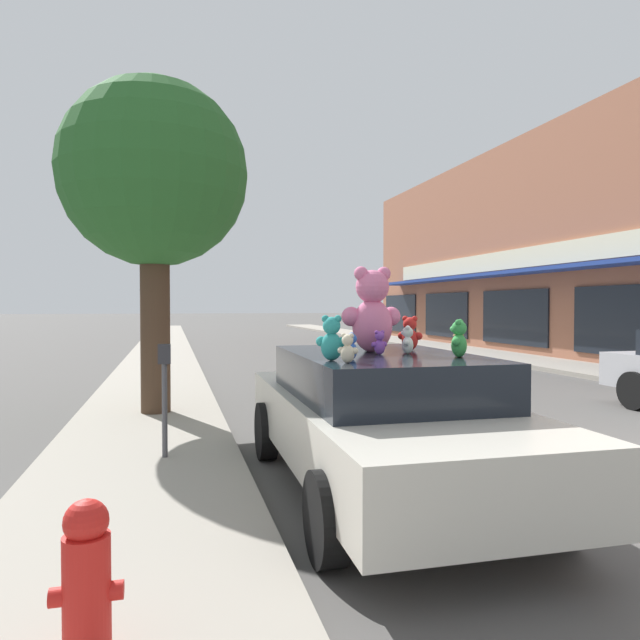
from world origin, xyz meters
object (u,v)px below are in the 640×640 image
teddy_bear_cream (348,349)px  teddy_bear_green (459,339)px  plush_art_car (380,416)px  teddy_bear_white (407,340)px  teddy_bear_black (369,335)px  parking_meter (164,385)px  teddy_bear_teal (332,339)px  street_tree (154,177)px  teddy_bear_red (410,334)px  teddy_bear_giant (372,311)px  teddy_bear_blue (351,346)px  fire_hydrant (87,582)px  teddy_bear_brown (459,342)px  teddy_bear_purple (380,343)px

teddy_bear_cream → teddy_bear_green: teddy_bear_green is taller
plush_art_car → teddy_bear_white: size_ratio=17.03×
teddy_bear_white → teddy_bear_cream: 1.08m
plush_art_car → teddy_bear_black: size_ratio=14.56×
plush_art_car → parking_meter: 2.47m
teddy_bear_teal → street_tree: size_ratio=0.07×
teddy_bear_teal → teddy_bear_black: 1.22m
teddy_bear_green → teddy_bear_black: bearing=-114.8°
teddy_bear_black → street_tree: size_ratio=0.06×
teddy_bear_red → street_tree: size_ratio=0.07×
teddy_bear_green → teddy_bear_black: (-0.50, 0.99, -0.01)m
teddy_bear_teal → teddy_bear_black: size_ratio=1.21×
teddy_bear_cream → teddy_bear_teal: bearing=-35.7°
teddy_bear_giant → teddy_bear_green: teddy_bear_giant is taller
teddy_bear_red → teddy_bear_blue: 1.20m
teddy_bear_green → teddy_bear_black: size_ratio=1.08×
plush_art_car → teddy_bear_black: (0.03, 0.40, 0.77)m
plush_art_car → teddy_bear_black: 0.86m
parking_meter → teddy_bear_green: bearing=-37.3°
teddy_bear_cream → street_tree: bearing=-34.1°
teddy_bear_cream → fire_hydrant: size_ratio=0.31×
teddy_bear_teal → teddy_bear_green: (1.19, 0.01, -0.02)m
fire_hydrant → teddy_bear_green: bearing=31.6°
fire_hydrant → teddy_bear_blue: bearing=44.0°
plush_art_car → teddy_bear_red: bearing=31.5°
teddy_bear_white → teddy_bear_teal: teddy_bear_teal is taller
teddy_bear_cream → teddy_bear_black: bearing=-78.8°
teddy_bear_giant → teddy_bear_brown: (0.71, -0.46, -0.30)m
teddy_bear_green → plush_art_car: bearing=-99.9°
teddy_bear_black → teddy_bear_blue: size_ratio=1.37×
teddy_bear_white → teddy_bear_purple: (-0.29, -0.00, -0.02)m
teddy_bear_red → teddy_bear_giant: bearing=52.1°
teddy_bear_teal → teddy_bear_blue: bearing=-133.3°
teddy_bear_giant → teddy_bear_brown: size_ratio=3.60×
teddy_bear_cream → fire_hydrant: 2.54m
plush_art_car → teddy_bear_red: size_ratio=12.92×
teddy_bear_purple → fire_hydrant: 3.35m
teddy_bear_blue → street_tree: 5.60m
street_tree → parking_meter: bearing=-86.6°
teddy_bear_teal → teddy_bear_red: bearing=-112.1°
teddy_bear_red → parking_meter: size_ratio=0.28×
plush_art_car → parking_meter: bearing=147.2°
parking_meter → teddy_bear_white: bearing=-33.5°
teddy_bear_cream → teddy_bear_green: 1.15m
street_tree → teddy_bear_giant: bearing=-61.8°
teddy_bear_white → teddy_bear_teal: size_ratio=0.71×
plush_art_car → teddy_bear_purple: 0.74m
teddy_bear_blue → parking_meter: bearing=-118.1°
teddy_bear_brown → teddy_bear_red: size_ratio=0.66×
teddy_bear_giant → teddy_bear_cream: size_ratio=3.51×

